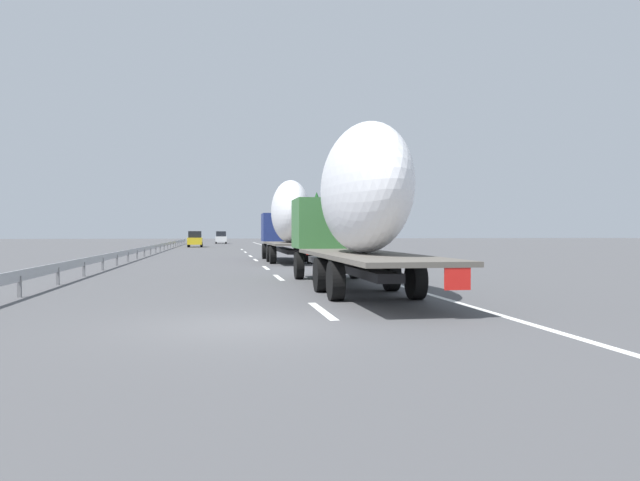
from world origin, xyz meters
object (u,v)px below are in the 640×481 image
Objects in this scene: car_white_van at (221,238)px; road_sign at (292,228)px; truck_trailing at (355,202)px; truck_lead at (288,218)px; car_yellow_coupe at (195,239)px.

road_sign reaches higher than car_white_van.
road_sign is (43.03, -3.10, -0.45)m from truck_trailing.
car_white_van is at bearing 3.59° from truck_lead.
truck_trailing is 43.14m from road_sign.
truck_lead is at bearing 172.70° from road_sign.
truck_lead is at bearing -176.41° from car_white_van.
car_yellow_coupe is (58.45, 7.09, -1.76)m from truck_trailing.
car_yellow_coupe is at bearing 171.84° from car_white_van.
truck_trailing is at bearing -177.25° from car_white_van.
truck_lead is 0.84× the size of truck_trailing.
car_yellow_coupe is 1.24× the size of road_sign.
truck_trailing is 4.32× the size of road_sign.
truck_lead is at bearing -0.00° from truck_trailing.
truck_trailing is at bearing 180.00° from truck_lead.
truck_trailing is 3.55× the size of car_white_van.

